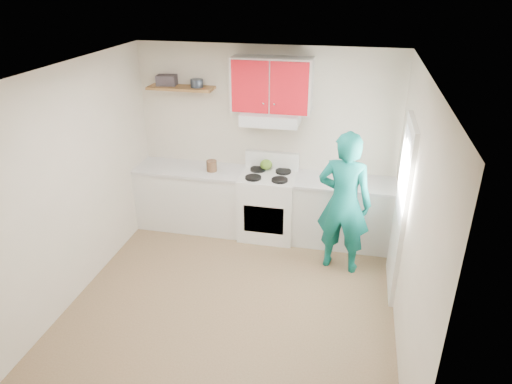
% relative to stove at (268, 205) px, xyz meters
% --- Properties ---
extents(floor, '(3.80, 3.80, 0.00)m').
position_rel_stove_xyz_m(floor, '(-0.10, -1.57, -0.46)').
color(floor, brown).
rests_on(floor, ground).
extents(ceiling, '(3.60, 3.80, 0.04)m').
position_rel_stove_xyz_m(ceiling, '(-0.10, -1.57, 2.14)').
color(ceiling, white).
rests_on(ceiling, floor).
extents(back_wall, '(3.60, 0.04, 2.60)m').
position_rel_stove_xyz_m(back_wall, '(-0.10, 0.32, 0.84)').
color(back_wall, beige).
rests_on(back_wall, floor).
extents(front_wall, '(3.60, 0.04, 2.60)m').
position_rel_stove_xyz_m(front_wall, '(-0.10, -3.47, 0.84)').
color(front_wall, beige).
rests_on(front_wall, floor).
extents(left_wall, '(0.04, 3.80, 2.60)m').
position_rel_stove_xyz_m(left_wall, '(-1.90, -1.57, 0.84)').
color(left_wall, beige).
rests_on(left_wall, floor).
extents(right_wall, '(0.04, 3.80, 2.60)m').
position_rel_stove_xyz_m(right_wall, '(1.70, -1.57, 0.84)').
color(right_wall, beige).
rests_on(right_wall, floor).
extents(door, '(0.05, 0.85, 2.05)m').
position_rel_stove_xyz_m(door, '(1.68, -0.88, 0.56)').
color(door, white).
rests_on(door, floor).
extents(door_glass, '(0.01, 0.55, 0.95)m').
position_rel_stove_xyz_m(door_glass, '(1.65, -0.88, 0.99)').
color(door_glass, white).
rests_on(door_glass, door).
extents(counter_left, '(1.52, 0.60, 0.90)m').
position_rel_stove_xyz_m(counter_left, '(-1.14, 0.02, -0.01)').
color(counter_left, silver).
rests_on(counter_left, floor).
extents(counter_right, '(1.32, 0.60, 0.90)m').
position_rel_stove_xyz_m(counter_right, '(1.04, 0.02, -0.01)').
color(counter_right, silver).
rests_on(counter_right, floor).
extents(stove, '(0.76, 0.65, 0.92)m').
position_rel_stove_xyz_m(stove, '(0.00, 0.00, 0.00)').
color(stove, white).
rests_on(stove, floor).
extents(range_hood, '(0.76, 0.44, 0.15)m').
position_rel_stove_xyz_m(range_hood, '(0.00, 0.10, 1.24)').
color(range_hood, silver).
rests_on(range_hood, back_wall).
extents(upper_cabinets, '(1.02, 0.33, 0.70)m').
position_rel_stove_xyz_m(upper_cabinets, '(0.00, 0.16, 1.66)').
color(upper_cabinets, red).
rests_on(upper_cabinets, back_wall).
extents(shelf, '(0.90, 0.30, 0.04)m').
position_rel_stove_xyz_m(shelf, '(-1.25, 0.18, 1.56)').
color(shelf, brown).
rests_on(shelf, back_wall).
extents(books, '(0.29, 0.22, 0.14)m').
position_rel_stove_xyz_m(books, '(-1.46, 0.21, 1.65)').
color(books, '#383138').
rests_on(books, shelf).
extents(tin, '(0.20, 0.20, 0.10)m').
position_rel_stove_xyz_m(tin, '(-1.03, 0.19, 1.63)').
color(tin, '#333D4C').
rests_on(tin, shelf).
extents(kettle, '(0.19, 0.19, 0.15)m').
position_rel_stove_xyz_m(kettle, '(-0.07, 0.20, 0.53)').
color(kettle, '#567E23').
rests_on(kettle, stove).
extents(crock, '(0.15, 0.15, 0.17)m').
position_rel_stove_xyz_m(crock, '(-0.80, -0.01, 0.53)').
color(crock, '#4F3522').
rests_on(crock, counter_left).
extents(cutting_board, '(0.35, 0.28, 0.02)m').
position_rel_stove_xyz_m(cutting_board, '(0.85, -0.07, 0.45)').
color(cutting_board, olive).
rests_on(cutting_board, counter_right).
extents(silicone_mat, '(0.37, 0.33, 0.01)m').
position_rel_stove_xyz_m(silicone_mat, '(1.49, 0.06, 0.44)').
color(silicone_mat, '#AF121B').
rests_on(silicone_mat, counter_right).
extents(person, '(0.73, 0.55, 1.81)m').
position_rel_stove_xyz_m(person, '(1.05, -0.60, 0.45)').
color(person, '#0B6961').
rests_on(person, floor).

